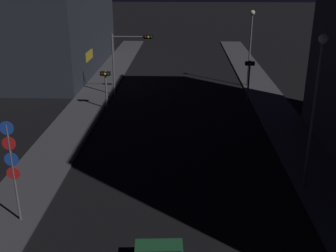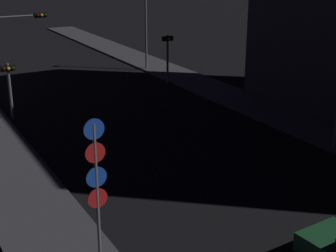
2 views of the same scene
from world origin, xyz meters
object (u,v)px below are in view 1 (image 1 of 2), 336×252
Objects in this scene: traffic_light_left_kerb at (106,82)px; street_lamp_near_block at (316,93)px; sign_pole_left at (12,163)px; street_lamp_far_block at (251,37)px; traffic_light_right_kerb at (249,72)px; traffic_light_overhead at (128,52)px.

street_lamp_near_block is at bearing -44.21° from traffic_light_left_kerb.
street_lamp_far_block reaches higher than sign_pole_left.
traffic_light_right_kerb is at bearing 55.64° from sign_pole_left.
street_lamp_far_block is (11.15, 3.87, 0.80)m from traffic_light_overhead.
street_lamp_near_block is (0.72, -15.11, 2.57)m from traffic_light_right_kerb.
traffic_light_overhead is at bearing 175.28° from traffic_light_right_kerb.
street_lamp_near_block is at bearing -55.01° from traffic_light_overhead.
traffic_light_overhead reaches higher than traffic_light_left_kerb.
street_lamp_far_block reaches higher than traffic_light_overhead.
traffic_light_left_kerb is 0.69× the size of sign_pole_left.
traffic_light_right_kerb is 15.34m from street_lamp_near_block.
sign_pole_left is at bearing -96.87° from traffic_light_overhead.
traffic_light_left_kerb is at bearing -108.62° from traffic_light_overhead.
traffic_light_overhead is at bearing 83.13° from sign_pole_left.
traffic_light_overhead is 1.18× the size of sign_pole_left.
traffic_light_right_kerb is at bearing 92.73° from street_lamp_near_block.
sign_pole_left is at bearing -93.88° from traffic_light_left_kerb.
traffic_light_right_kerb is at bearing -98.32° from street_lamp_far_block.
traffic_light_overhead is 0.72× the size of street_lamp_near_block.
traffic_light_overhead is 1.71× the size of traffic_light_left_kerb.
street_lamp_far_block is (-0.03, 19.84, -0.33)m from street_lamp_near_block.
traffic_light_left_kerb is 12.12m from traffic_light_right_kerb.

